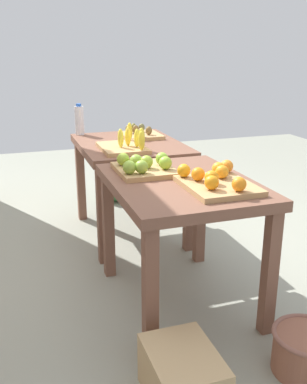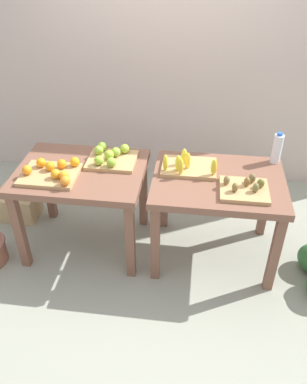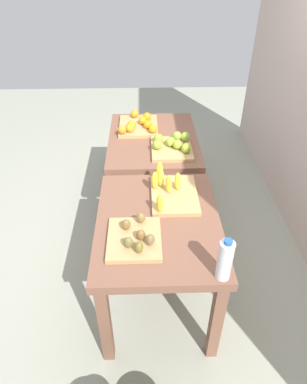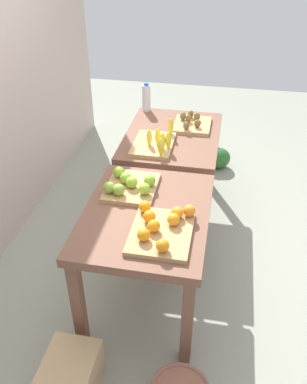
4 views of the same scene
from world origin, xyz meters
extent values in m
plane|color=gray|center=(0.00, 0.00, 0.00)|extent=(8.00, 8.00, 0.00)
cube|color=brown|center=(-0.56, 0.00, 0.76)|extent=(1.04, 0.80, 0.06)
cube|color=brown|center=(-1.02, -0.34, 0.37)|extent=(0.07, 0.07, 0.73)
cube|color=brown|center=(-0.10, -0.34, 0.37)|extent=(0.07, 0.07, 0.73)
cube|color=brown|center=(-1.02, 0.34, 0.37)|extent=(0.07, 0.07, 0.73)
cube|color=brown|center=(-0.10, 0.34, 0.37)|extent=(0.07, 0.07, 0.73)
cube|color=brown|center=(0.56, 0.00, 0.76)|extent=(1.04, 0.80, 0.06)
cube|color=brown|center=(0.10, -0.34, 0.37)|extent=(0.07, 0.07, 0.73)
cube|color=brown|center=(1.02, -0.34, 0.37)|extent=(0.07, 0.07, 0.73)
cube|color=brown|center=(0.10, 0.34, 0.37)|extent=(0.07, 0.07, 0.73)
cube|color=brown|center=(1.02, 0.34, 0.37)|extent=(0.07, 0.07, 0.73)
cube|color=tan|center=(-0.77, -0.13, 0.81)|extent=(0.44, 0.36, 0.03)
sphere|color=orange|center=(-0.69, -0.05, 0.86)|extent=(0.10, 0.10, 0.08)
sphere|color=orange|center=(-0.60, 0.00, 0.86)|extent=(0.11, 0.11, 0.08)
sphere|color=orange|center=(-0.62, -0.21, 0.86)|extent=(0.10, 0.10, 0.08)
sphere|color=orange|center=(-0.77, -0.09, 0.86)|extent=(0.10, 0.10, 0.08)
sphere|color=orange|center=(-0.93, -0.17, 0.86)|extent=(0.10, 0.10, 0.08)
sphere|color=orange|center=(-0.59, -0.28, 0.86)|extent=(0.09, 0.09, 0.08)
sphere|color=orange|center=(-0.86, -0.05, 0.86)|extent=(0.10, 0.10, 0.08)
sphere|color=orange|center=(-0.69, -0.19, 0.86)|extent=(0.09, 0.09, 0.08)
cube|color=tan|center=(-0.33, 0.15, 0.81)|extent=(0.40, 0.34, 0.03)
sphere|color=#8AB336|center=(-0.30, 0.20, 0.86)|extent=(0.11, 0.11, 0.08)
sphere|color=#88AE39|center=(-0.44, 0.28, 0.86)|extent=(0.11, 0.11, 0.08)
sphere|color=#91BF33|center=(-0.41, 0.04, 0.86)|extent=(0.11, 0.11, 0.08)
sphere|color=#92B331|center=(-0.24, 0.26, 0.86)|extent=(0.10, 0.10, 0.08)
sphere|color=#87B633|center=(-0.30, 0.03, 0.86)|extent=(0.11, 0.11, 0.08)
sphere|color=#95B633|center=(-0.35, 0.14, 0.86)|extent=(0.11, 0.11, 0.08)
sphere|color=#88AE39|center=(-0.45, 0.21, 0.86)|extent=(0.11, 0.11, 0.08)
cube|color=tan|center=(0.32, 0.12, 0.81)|extent=(0.44, 0.32, 0.03)
ellipsoid|color=yellow|center=(0.27, 0.15, 0.89)|extent=(0.06, 0.05, 0.14)
ellipsoid|color=yellow|center=(0.13, 0.03, 0.89)|extent=(0.05, 0.06, 0.14)
ellipsoid|color=yellow|center=(0.30, 0.08, 0.89)|extent=(0.06, 0.06, 0.14)
ellipsoid|color=yellow|center=(0.23, 0.03, 0.89)|extent=(0.06, 0.06, 0.14)
ellipsoid|color=yellow|center=(0.51, 0.01, 0.89)|extent=(0.06, 0.05, 0.14)
ellipsoid|color=yellow|center=(0.26, -0.01, 0.89)|extent=(0.06, 0.06, 0.14)
cube|color=tan|center=(0.74, -0.15, 0.81)|extent=(0.36, 0.32, 0.03)
ellipsoid|color=brown|center=(0.67, -0.20, 0.86)|extent=(0.05, 0.06, 0.07)
ellipsoid|color=brown|center=(0.76, -0.11, 0.86)|extent=(0.05, 0.06, 0.07)
ellipsoid|color=brown|center=(0.61, -0.11, 0.86)|extent=(0.05, 0.06, 0.07)
ellipsoid|color=brown|center=(0.82, -0.18, 0.86)|extent=(0.06, 0.06, 0.07)
ellipsoid|color=brown|center=(0.80, -0.06, 0.86)|extent=(0.07, 0.07, 0.07)
ellipsoid|color=brown|center=(0.86, -0.12, 0.86)|extent=(0.07, 0.06, 0.07)
cylinder|color=silver|center=(1.02, 0.32, 0.92)|extent=(0.08, 0.08, 0.25)
cylinder|color=blue|center=(1.02, 0.32, 1.05)|extent=(0.04, 0.04, 0.02)
ellipsoid|color=#376B36|center=(1.62, -0.24, 0.12)|extent=(0.37, 0.37, 0.23)
ellipsoid|color=#2D6532|center=(1.42, -0.10, 0.12)|extent=(0.38, 0.38, 0.24)
ellipsoid|color=#2B622A|center=(1.42, -0.40, 0.12)|extent=(0.30, 0.33, 0.23)
ellipsoid|color=#28612A|center=(1.62, -0.24, 0.34)|extent=(0.26, 0.22, 0.22)
cube|color=tan|center=(-1.36, 0.30, 0.13)|extent=(0.40, 0.30, 0.26)
camera|label=1|loc=(-2.84, 0.93, 1.53)|focal=41.31mm
camera|label=2|loc=(0.38, -2.64, 2.50)|focal=37.03mm
camera|label=3|loc=(2.20, -0.08, 2.26)|focal=31.95mm
camera|label=4|loc=(-2.57, -0.43, 2.36)|focal=37.93mm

